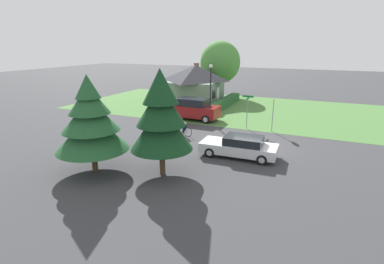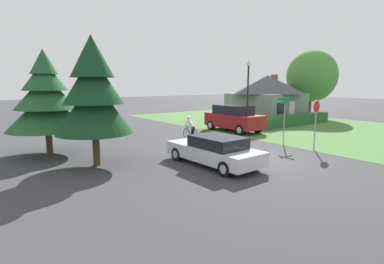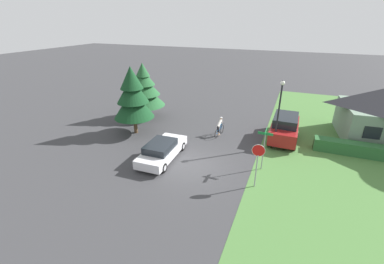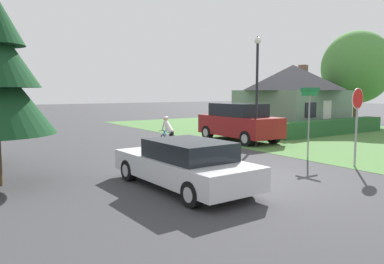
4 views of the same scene
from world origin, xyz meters
TOP-DOWN VIEW (x-y plane):
  - ground_plane at (0.00, 0.00)m, footprint 140.00×140.00m
  - sedan_left_lane at (-2.25, 0.01)m, footprint 2.00×4.68m
  - cyclist at (0.26, 5.18)m, footprint 0.44×1.82m
  - parked_suv_right at (5.20, 6.41)m, footprint 2.09×4.66m
  - stop_sign at (4.17, -0.83)m, footprint 0.71×0.08m
  - street_lamp at (4.67, 4.58)m, footprint 0.31×0.31m
  - street_name_sign at (4.25, 1.22)m, footprint 0.90×0.90m
  - conifer_tall_near at (-6.40, 3.06)m, footprint 3.24×3.24m
  - conifer_tall_far at (-7.60, 6.59)m, footprint 3.82×3.82m

SIDE VIEW (x-z plane):
  - ground_plane at x=0.00m, z-range 0.00..0.00m
  - sedan_left_lane at x=-2.25m, z-range 0.00..1.30m
  - cyclist at x=0.26m, z-range -0.04..1.52m
  - parked_suv_right at x=5.20m, z-range 0.01..1.97m
  - street_name_sign at x=4.25m, z-range 0.52..3.25m
  - stop_sign at x=4.17m, z-range 0.56..3.25m
  - conifer_tall_far at x=-7.60m, z-range 0.17..5.39m
  - conifer_tall_near at x=-6.40m, z-range 0.41..5.96m
  - street_lamp at x=4.67m, z-range 0.67..5.77m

